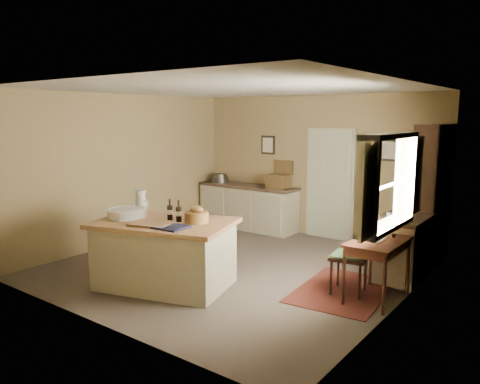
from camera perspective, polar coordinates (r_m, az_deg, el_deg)
The scene contains 16 objects.
ground at distance 7.30m, azimuth -0.58°, elevation -9.13°, with size 5.00×5.00×0.00m, color brown.
wall_back at distance 9.09m, azimuth 9.02°, elevation 3.12°, with size 5.00×0.10×2.70m, color olive.
wall_front at distance 5.26m, azimuth -17.38°, elevation -1.61°, with size 5.00×0.10×2.70m, color olive.
wall_left at distance 8.73m, azimuth -13.77°, elevation 2.72°, with size 0.10×5.00×2.70m, color olive.
wall_right at distance 5.84m, azimuth 19.29°, elevation -0.65°, with size 0.10×5.00×2.70m, color olive.
ceiling at distance 6.94m, azimuth -0.61°, elevation 12.53°, with size 5.00×5.00×0.00m, color silver.
door at distance 8.95m, azimuth 10.87°, elevation 1.06°, with size 0.97×0.06×2.11m, color #B7BD9F.
framed_prints at distance 8.95m, azimuth 10.16°, elevation 5.37°, with size 2.82×0.02×0.38m.
window at distance 5.65m, azimuth 18.04°, elevation 1.15°, with size 0.25×1.99×1.12m.
work_island at distance 6.48m, azimuth -9.22°, elevation -7.19°, with size 2.07×1.65×1.20m.
sideboard at distance 9.67m, azimuth 1.01°, elevation -1.62°, with size 2.15×0.61×1.18m.
rug at distance 6.51m, azimuth 12.42°, elevation -11.64°, with size 1.10×1.60×0.01m, color #501B12.
writing_desk at distance 6.15m, azimuth 16.48°, elevation -6.52°, with size 0.58×0.95×0.82m.
desk_chair at distance 6.31m, azimuth 13.17°, elevation -7.73°, with size 0.45×0.45×0.97m, color black, non-canonical shape.
right_cabinet at distance 7.15m, azimuth 19.31°, elevation -6.24°, with size 0.63×1.13×0.99m.
shelving_unit at distance 7.83m, azimuth 22.64°, elevation -0.40°, with size 0.37×0.98×2.18m.
Camera 1 is at (4.21, -5.51, 2.30)m, focal length 35.00 mm.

